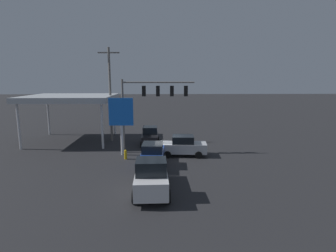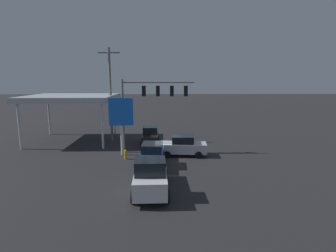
# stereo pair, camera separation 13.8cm
# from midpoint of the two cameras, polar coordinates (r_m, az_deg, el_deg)

# --- Properties ---
(ground_plane) EXTENTS (200.00, 200.00, 0.00)m
(ground_plane) POSITION_cam_midpoint_polar(r_m,az_deg,el_deg) (24.86, 0.25, -6.60)
(ground_plane) COLOR #262628
(traffic_signal_assembly) EXTENTS (6.98, 0.43, 7.17)m
(traffic_signal_assembly) POSITION_cam_midpoint_polar(r_m,az_deg,el_deg) (25.36, -3.50, 6.20)
(traffic_signal_assembly) COLOR slate
(traffic_signal_assembly) RESTS_ON ground
(utility_pole) EXTENTS (2.40, 0.26, 10.65)m
(utility_pole) POSITION_cam_midpoint_polar(r_m,az_deg,el_deg) (30.81, -12.29, 7.07)
(utility_pole) COLOR slate
(utility_pole) RESTS_ON ground
(gas_station_canopy) EXTENTS (9.69, 8.42, 5.34)m
(gas_station_canopy) POSITION_cam_midpoint_polar(r_m,az_deg,el_deg) (32.10, -20.20, 5.66)
(gas_station_canopy) COLOR #B2B7BC
(gas_station_canopy) RESTS_ON ground
(price_sign) EXTENTS (2.26, 0.27, 5.46)m
(price_sign) POSITION_cam_midpoint_polar(r_m,az_deg,el_deg) (24.86, -10.03, 2.49)
(price_sign) COLOR silver
(price_sign) RESTS_ON ground
(sedan_waiting) EXTENTS (4.51, 2.30, 1.93)m
(sedan_waiting) POSITION_cam_midpoint_polar(r_m,az_deg,el_deg) (24.90, 3.41, -4.31)
(sedan_waiting) COLOR silver
(sedan_waiting) RESTS_ON ground
(sedan_far) EXTENTS (2.23, 4.48, 1.93)m
(sedan_far) POSITION_cam_midpoint_polar(r_m,az_deg,el_deg) (22.02, -3.25, -6.28)
(sedan_far) COLOR navy
(sedan_far) RESTS_ON ground
(pickup_parked) EXTENTS (2.36, 5.25, 2.40)m
(pickup_parked) POSITION_cam_midpoint_polar(r_m,az_deg,el_deg) (17.10, -3.56, -10.69)
(pickup_parked) COLOR silver
(pickup_parked) RESTS_ON ground
(hatchback_crossing) EXTENTS (1.99, 3.81, 1.97)m
(hatchback_crossing) POSITION_cam_midpoint_polar(r_m,az_deg,el_deg) (29.09, -3.77, -2.19)
(hatchback_crossing) COLOR black
(hatchback_crossing) RESTS_ON ground
(fire_hydrant) EXTENTS (0.24, 0.24, 0.88)m
(fire_hydrant) POSITION_cam_midpoint_polar(r_m,az_deg,el_deg) (24.21, -9.09, -6.12)
(fire_hydrant) COLOR gold
(fire_hydrant) RESTS_ON ground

